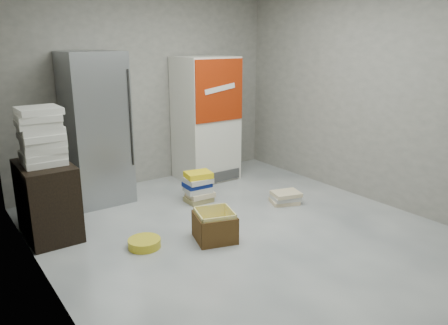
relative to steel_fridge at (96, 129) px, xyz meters
name	(u,v)px	position (x,y,z in m)	size (l,w,h in m)	color
ground	(257,240)	(0.90, -2.13, -0.95)	(5.00, 5.00, 0.00)	silver
room_shell	(261,66)	(0.90, -2.13, 0.85)	(4.04, 5.04, 2.82)	gray
steel_fridge	(96,129)	(0.00, 0.00, 0.00)	(0.70, 0.72, 1.90)	#9FA1A6
coke_cooler	(206,119)	(1.65, -0.01, -0.05)	(0.80, 0.73, 1.80)	silver
wood_shelf	(47,200)	(-0.83, -0.73, -0.55)	(0.50, 0.80, 0.80)	black
supply_box_stack	(41,136)	(-0.82, -0.73, 0.14)	(0.45, 0.43, 0.58)	silver
phonebook_stack_main	(198,187)	(1.00, -0.81, -0.75)	(0.37, 0.31, 0.40)	#9F9259
phonebook_stack_side	(285,197)	(1.88, -1.50, -0.87)	(0.43, 0.39, 0.16)	beige
cardboard_box	(215,228)	(0.55, -1.85, -0.82)	(0.50, 0.50, 0.32)	yellow
bucket_lid	(144,243)	(-0.14, -1.58, -0.91)	(0.33, 0.33, 0.09)	gold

